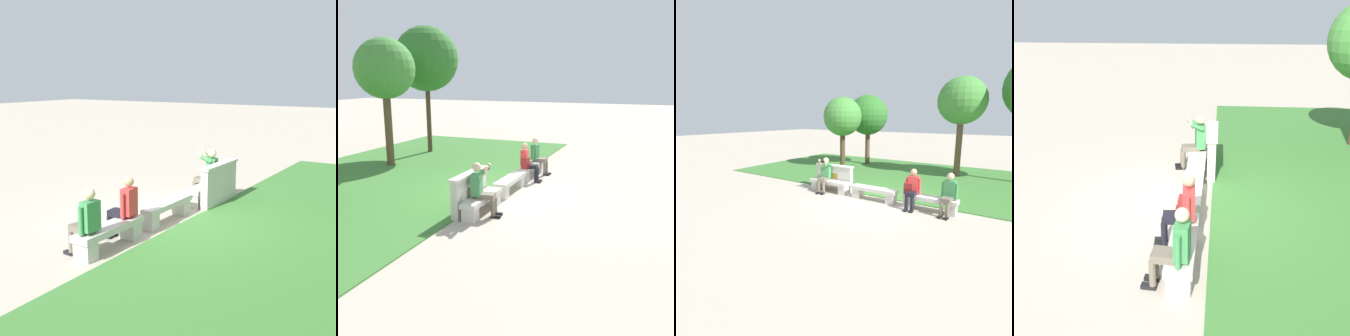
% 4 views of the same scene
% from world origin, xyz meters
% --- Properties ---
extents(ground_plane, '(80.00, 80.00, 0.00)m').
position_xyz_m(ground_plane, '(0.00, 0.00, 0.00)').
color(ground_plane, '#B2A593').
extents(grass_strip, '(17.50, 8.00, 0.03)m').
position_xyz_m(grass_strip, '(0.00, 4.38, 0.01)').
color(grass_strip, '#3D7533').
rests_on(grass_strip, ground).
extents(bench_main, '(1.65, 0.40, 0.45)m').
position_xyz_m(bench_main, '(-1.92, 0.00, 0.29)').
color(bench_main, beige).
rests_on(bench_main, ground).
extents(bench_near, '(1.65, 0.40, 0.45)m').
position_xyz_m(bench_near, '(-0.00, 0.00, 0.29)').
color(bench_near, beige).
rests_on(bench_near, ground).
extents(bench_mid, '(1.65, 0.40, 0.45)m').
position_xyz_m(bench_mid, '(1.92, 0.00, 0.29)').
color(bench_mid, beige).
rests_on(bench_mid, ground).
extents(backrest_wall_with_plaque, '(1.67, 0.24, 1.01)m').
position_xyz_m(backrest_wall_with_plaque, '(-1.92, 0.34, 0.52)').
color(backrest_wall_with_plaque, beige).
rests_on(backrest_wall_with_plaque, ground).
extents(person_photographer, '(0.52, 0.77, 1.32)m').
position_xyz_m(person_photographer, '(-2.09, -0.08, 0.74)').
color(person_photographer, black).
rests_on(person_photographer, ground).
extents(person_distant, '(0.48, 0.69, 1.26)m').
position_xyz_m(person_distant, '(1.38, -0.07, 0.67)').
color(person_distant, black).
rests_on(person_distant, ground).
extents(person_companion, '(0.48, 0.69, 1.26)m').
position_xyz_m(person_companion, '(2.46, -0.07, 0.67)').
color(person_companion, black).
rests_on(person_companion, ground).
extents(backpack, '(0.28, 0.24, 0.43)m').
position_xyz_m(backpack, '(1.26, -0.05, 0.63)').
color(backpack, maroon).
rests_on(backpack, bench_mid).
extents(tree_behind_wall, '(2.20, 2.20, 4.70)m').
position_xyz_m(tree_behind_wall, '(1.64, 5.55, 3.56)').
color(tree_behind_wall, brown).
rests_on(tree_behind_wall, ground).
extents(tree_right_background, '(2.35, 2.35, 4.15)m').
position_xyz_m(tree_right_background, '(-3.61, 6.12, 2.95)').
color(tree_right_background, brown).
rests_on(tree_right_background, ground).
extents(tree_far_back, '(2.13, 2.13, 3.95)m').
position_xyz_m(tree_far_back, '(-4.22, 4.33, 2.85)').
color(tree_far_back, '#4C3826').
rests_on(tree_far_back, ground).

